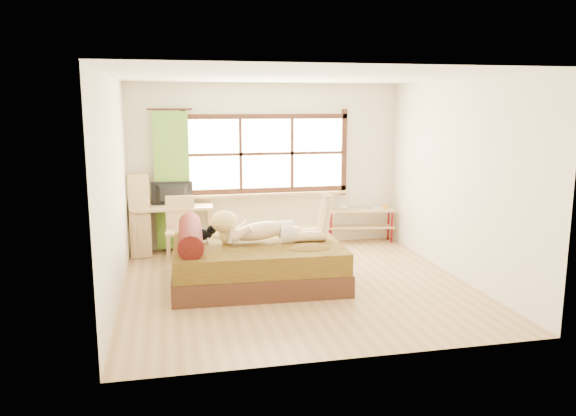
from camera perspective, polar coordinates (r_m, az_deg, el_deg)
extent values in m
plane|color=#9E754C|center=(7.51, 0.88, -7.80)|extent=(4.50, 4.50, 0.00)
plane|color=white|center=(7.14, 0.94, 13.25)|extent=(4.50, 4.50, 0.00)
plane|color=silver|center=(9.39, -2.21, 4.33)|extent=(4.50, 0.00, 4.50)
plane|color=silver|center=(5.07, 6.68, -1.03)|extent=(4.50, 0.00, 4.50)
plane|color=silver|center=(7.04, -17.23, 1.81)|extent=(0.00, 4.50, 4.50)
plane|color=silver|center=(8.01, 16.80, 2.83)|extent=(0.00, 4.50, 4.50)
cube|color=#FFEDBF|center=(9.36, -2.22, 5.54)|extent=(2.60, 0.01, 1.30)
cube|color=tan|center=(9.37, -2.11, 1.42)|extent=(2.80, 0.16, 0.04)
cube|color=#558524|center=(9.15, -11.68, 2.70)|extent=(0.55, 0.10, 2.20)
cube|color=black|center=(7.61, -3.20, -6.48)|extent=(2.28, 1.85, 0.28)
cube|color=#3B280D|center=(7.53, -3.22, -4.46)|extent=(2.23, 1.81, 0.28)
cylinder|color=black|center=(7.41, -9.89, -2.68)|extent=(0.36, 1.52, 0.31)
cube|color=tan|center=(9.04, -11.63, 0.09)|extent=(1.27, 0.63, 0.04)
cube|color=tan|center=(8.93, -15.26, -2.71)|extent=(0.05, 0.05, 0.75)
cube|color=tan|center=(8.89, -7.90, -2.50)|extent=(0.05, 0.05, 0.75)
cube|color=tan|center=(9.37, -15.00, -2.08)|extent=(0.05, 0.05, 0.75)
cube|color=tan|center=(9.33, -7.99, -1.88)|extent=(0.05, 0.05, 0.75)
imported|color=black|center=(9.05, -11.69, 1.43)|extent=(0.64, 0.11, 0.37)
cube|color=tan|center=(8.66, -10.86, -2.37)|extent=(0.46, 0.46, 0.04)
cube|color=tan|center=(8.79, -10.90, -0.37)|extent=(0.44, 0.06, 0.50)
cube|color=tan|center=(8.54, -12.09, -4.25)|extent=(0.04, 0.04, 0.44)
cube|color=tan|center=(8.53, -9.57, -4.18)|extent=(0.04, 0.04, 0.44)
cube|color=tan|center=(8.90, -11.99, -3.64)|extent=(0.04, 0.04, 0.44)
cube|color=tan|center=(8.89, -9.58, -3.57)|extent=(0.04, 0.04, 0.44)
cube|color=tan|center=(9.74, 7.38, -0.24)|extent=(1.18, 0.44, 0.04)
cube|color=tan|center=(9.80, 7.34, -1.89)|extent=(1.18, 0.44, 0.03)
cylinder|color=maroon|center=(9.59, 4.39, -2.00)|extent=(0.03, 0.03, 0.58)
cylinder|color=maroon|center=(9.81, 10.51, -1.86)|extent=(0.03, 0.03, 0.58)
cylinder|color=maroon|center=(9.81, 4.17, -1.71)|extent=(0.03, 0.03, 0.58)
cylinder|color=maroon|center=(10.03, 10.16, -1.58)|extent=(0.03, 0.03, 0.58)
cube|color=gold|center=(9.83, 9.85, 0.14)|extent=(0.11, 0.11, 0.08)
imported|color=gray|center=(9.63, 5.70, 0.09)|extent=(0.14, 0.14, 0.10)
imported|color=gray|center=(9.80, 8.48, -0.02)|extent=(0.21, 0.27, 0.02)
cube|color=tan|center=(9.29, -14.70, -4.22)|extent=(0.36, 0.56, 0.03)
cube|color=tan|center=(9.20, -14.82, -1.78)|extent=(0.36, 0.56, 0.03)
cube|color=tan|center=(9.12, -14.94, 0.71)|extent=(0.36, 0.56, 0.03)
cube|color=tan|center=(9.06, -15.06, 3.23)|extent=(0.36, 0.56, 0.03)
cube|color=tan|center=(8.89, -14.82, -0.86)|extent=(0.32, 0.06, 1.30)
cube|color=tan|center=(9.42, -14.93, -0.24)|extent=(0.32, 0.06, 1.30)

